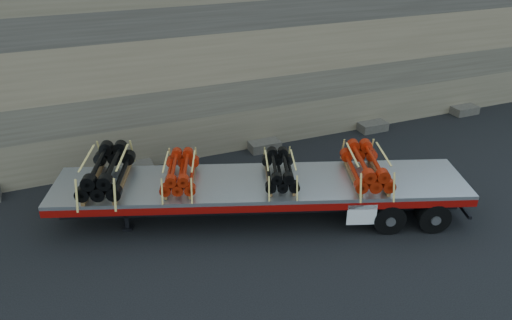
{
  "coord_description": "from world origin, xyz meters",
  "views": [
    {
      "loc": [
        -5.04,
        -11.45,
        8.49
      ],
      "look_at": [
        0.21,
        1.23,
        1.52
      ],
      "focal_mm": 35.0,
      "sensor_mm": 36.0,
      "label": 1
    }
  ],
  "objects_px": {
    "trailer": "(260,199)",
    "bundle_rear": "(366,167)",
    "bundle_midfront": "(180,173)",
    "bundle_midrear": "(280,171)",
    "bundle_front": "(107,172)"
  },
  "relations": [
    {
      "from": "trailer",
      "to": "bundle_midrear",
      "type": "bearing_deg",
      "value": 0.0
    },
    {
      "from": "bundle_midfront",
      "to": "bundle_front",
      "type": "bearing_deg",
      "value": -180.0
    },
    {
      "from": "bundle_rear",
      "to": "bundle_midfront",
      "type": "bearing_deg",
      "value": 180.0
    },
    {
      "from": "bundle_front",
      "to": "bundle_midrear",
      "type": "relative_size",
      "value": 1.29
    },
    {
      "from": "trailer",
      "to": "bundle_front",
      "type": "relative_size",
      "value": 4.98
    },
    {
      "from": "bundle_midrear",
      "to": "bundle_rear",
      "type": "bearing_deg",
      "value": -0.0
    },
    {
      "from": "trailer",
      "to": "bundle_midrear",
      "type": "height_order",
      "value": "bundle_midrear"
    },
    {
      "from": "bundle_midrear",
      "to": "bundle_rear",
      "type": "distance_m",
      "value": 2.58
    },
    {
      "from": "bundle_front",
      "to": "bundle_midrear",
      "type": "xyz_separation_m",
      "value": [
        4.73,
        -1.7,
        -0.1
      ]
    },
    {
      "from": "bundle_front",
      "to": "bundle_midfront",
      "type": "xyz_separation_m",
      "value": [
        1.99,
        -0.71,
        -0.09
      ]
    },
    {
      "from": "bundle_front",
      "to": "bundle_rear",
      "type": "relative_size",
      "value": 1.09
    },
    {
      "from": "bundle_midrear",
      "to": "bundle_rear",
      "type": "relative_size",
      "value": 0.84
    },
    {
      "from": "trailer",
      "to": "bundle_rear",
      "type": "height_order",
      "value": "bundle_rear"
    },
    {
      "from": "bundle_midrear",
      "to": "trailer",
      "type": "bearing_deg",
      "value": -180.0
    },
    {
      "from": "trailer",
      "to": "bundle_midrear",
      "type": "distance_m",
      "value": 1.11
    }
  ]
}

